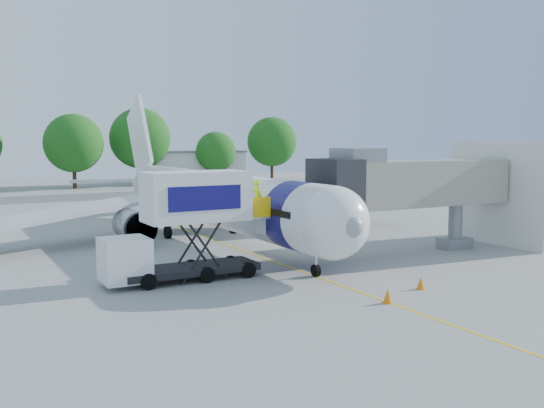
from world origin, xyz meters
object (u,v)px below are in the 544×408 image
jet_bridge (403,185)px  ground_tug (486,298)px  catering_hiloader (184,226)px  aircraft (211,198)px

jet_bridge → ground_tug: (-5.63, -11.58, -3.69)m
catering_hiloader → aircraft: bearing=60.6°
ground_tug → aircraft: bearing=111.6°
aircraft → ground_tug: aircraft is taller
ground_tug → jet_bridge: bearing=79.7°
aircraft → jet_bridge: (7.99, -11.12, 1.39)m
aircraft → catering_hiloader: aircraft is taller
aircraft → ground_tug: (2.37, -22.70, -2.30)m
catering_hiloader → ground_tug: (8.63, -11.57, -2.11)m
jet_bridge → catering_hiloader: jet_bridge is taller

